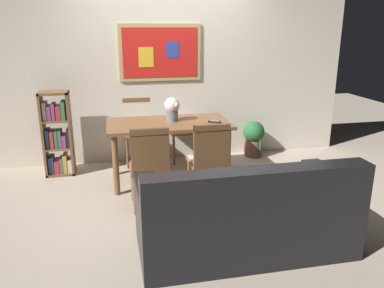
{
  "coord_description": "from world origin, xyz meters",
  "views": [
    {
      "loc": [
        -0.81,
        -4.04,
        1.85
      ],
      "look_at": [
        0.01,
        -0.17,
        0.65
      ],
      "focal_mm": 36.03,
      "sensor_mm": 36.0,
      "label": 1
    }
  ],
  "objects_px": {
    "dining_chair_far_right": "(182,123)",
    "potted_ivy": "(254,138)",
    "dining_table": "(169,130)",
    "dining_chair_far_left": "(138,125)",
    "dining_chair_near_left": "(149,162)",
    "leather_couch": "(245,218)",
    "flower_vase": "(172,108)",
    "dining_chair_near_right": "(209,156)",
    "bookshelf": "(58,137)",
    "tv_remote": "(214,122)"
  },
  "relations": [
    {
      "from": "dining_chair_far_right",
      "to": "potted_ivy",
      "type": "xyz_separation_m",
      "value": [
        1.06,
        -0.1,
        -0.26
      ]
    },
    {
      "from": "dining_table",
      "to": "dining_chair_far_left",
      "type": "distance_m",
      "value": 0.85
    },
    {
      "from": "potted_ivy",
      "to": "dining_chair_far_right",
      "type": "bearing_deg",
      "value": 174.54
    },
    {
      "from": "dining_chair_near_left",
      "to": "leather_couch",
      "type": "distance_m",
      "value": 1.2
    },
    {
      "from": "dining_table",
      "to": "flower_vase",
      "type": "height_order",
      "value": "flower_vase"
    },
    {
      "from": "dining_table",
      "to": "dining_chair_far_right",
      "type": "height_order",
      "value": "dining_chair_far_right"
    },
    {
      "from": "dining_chair_near_right",
      "to": "leather_couch",
      "type": "distance_m",
      "value": 1.01
    },
    {
      "from": "dining_chair_far_left",
      "to": "bookshelf",
      "type": "xyz_separation_m",
      "value": [
        -1.04,
        -0.26,
        -0.03
      ]
    },
    {
      "from": "dining_chair_far_left",
      "to": "dining_chair_near_left",
      "type": "bearing_deg",
      "value": -89.84
    },
    {
      "from": "dining_table",
      "to": "leather_couch",
      "type": "relative_size",
      "value": 0.82
    },
    {
      "from": "tv_remote",
      "to": "dining_chair_far_right",
      "type": "bearing_deg",
      "value": 103.83
    },
    {
      "from": "dining_table",
      "to": "dining_chair_near_right",
      "type": "height_order",
      "value": "dining_chair_near_right"
    },
    {
      "from": "bookshelf",
      "to": "dining_chair_near_left",
      "type": "bearing_deg",
      "value": -51.04
    },
    {
      "from": "flower_vase",
      "to": "dining_table",
      "type": "bearing_deg",
      "value": -135.83
    },
    {
      "from": "dining_chair_far_right",
      "to": "bookshelf",
      "type": "relative_size",
      "value": 0.84
    },
    {
      "from": "dining_chair_near_right",
      "to": "dining_chair_far_left",
      "type": "xyz_separation_m",
      "value": [
        -0.64,
        1.53,
        0.0
      ]
    },
    {
      "from": "bookshelf",
      "to": "flower_vase",
      "type": "bearing_deg",
      "value": -17.89
    },
    {
      "from": "dining_chair_far_right",
      "to": "tv_remote",
      "type": "bearing_deg",
      "value": -76.17
    },
    {
      "from": "potted_ivy",
      "to": "tv_remote",
      "type": "distance_m",
      "value": 1.26
    },
    {
      "from": "dining_table",
      "to": "flower_vase",
      "type": "distance_m",
      "value": 0.27
    },
    {
      "from": "dining_chair_near_right",
      "to": "flower_vase",
      "type": "height_order",
      "value": "flower_vase"
    },
    {
      "from": "dining_chair_far_right",
      "to": "tv_remote",
      "type": "height_order",
      "value": "dining_chair_far_right"
    },
    {
      "from": "dining_chair_near_right",
      "to": "leather_couch",
      "type": "height_order",
      "value": "dining_chair_near_right"
    },
    {
      "from": "tv_remote",
      "to": "dining_chair_near_left",
      "type": "bearing_deg",
      "value": -143.11
    },
    {
      "from": "dining_chair_near_right",
      "to": "potted_ivy",
      "type": "height_order",
      "value": "dining_chair_near_right"
    },
    {
      "from": "dining_table",
      "to": "leather_couch",
      "type": "bearing_deg",
      "value": -77.49
    },
    {
      "from": "dining_table",
      "to": "dining_chair_near_left",
      "type": "xyz_separation_m",
      "value": [
        -0.32,
        -0.78,
        -0.11
      ]
    },
    {
      "from": "dining_chair_near_left",
      "to": "flower_vase",
      "type": "height_order",
      "value": "flower_vase"
    },
    {
      "from": "potted_ivy",
      "to": "flower_vase",
      "type": "xyz_separation_m",
      "value": [
        -1.32,
        -0.63,
        0.63
      ]
    },
    {
      "from": "dining_chair_near_left",
      "to": "flower_vase",
      "type": "xyz_separation_m",
      "value": [
        0.37,
        0.84,
        0.37
      ]
    },
    {
      "from": "potted_ivy",
      "to": "tv_remote",
      "type": "height_order",
      "value": "tv_remote"
    },
    {
      "from": "dining_chair_far_right",
      "to": "tv_remote",
      "type": "xyz_separation_m",
      "value": [
        0.23,
        -0.92,
        0.22
      ]
    },
    {
      "from": "leather_couch",
      "to": "flower_vase",
      "type": "bearing_deg",
      "value": 100.52
    },
    {
      "from": "dining_table",
      "to": "dining_chair_far_right",
      "type": "relative_size",
      "value": 1.63
    },
    {
      "from": "tv_remote",
      "to": "flower_vase",
      "type": "bearing_deg",
      "value": 158.51
    },
    {
      "from": "potted_ivy",
      "to": "dining_chair_near_right",
      "type": "bearing_deg",
      "value": -126.34
    },
    {
      "from": "dining_chair_near_right",
      "to": "dining_chair_far_left",
      "type": "height_order",
      "value": "same"
    },
    {
      "from": "dining_chair_near_right",
      "to": "dining_chair_far_left",
      "type": "relative_size",
      "value": 1.0
    },
    {
      "from": "potted_ivy",
      "to": "tv_remote",
      "type": "xyz_separation_m",
      "value": [
        -0.83,
        -0.82,
        0.48
      ]
    },
    {
      "from": "dining_chair_far_right",
      "to": "dining_chair_near_left",
      "type": "relative_size",
      "value": 1.0
    },
    {
      "from": "dining_chair_near_right",
      "to": "bookshelf",
      "type": "xyz_separation_m",
      "value": [
        -1.69,
        1.26,
        -0.03
      ]
    },
    {
      "from": "dining_chair_far_left",
      "to": "tv_remote",
      "type": "bearing_deg",
      "value": -46.64
    },
    {
      "from": "dining_table",
      "to": "tv_remote",
      "type": "bearing_deg",
      "value": -14.52
    },
    {
      "from": "dining_table",
      "to": "dining_chair_far_left",
      "type": "bearing_deg",
      "value": 112.76
    },
    {
      "from": "dining_chair_near_left",
      "to": "potted_ivy",
      "type": "bearing_deg",
      "value": 40.85
    },
    {
      "from": "dining_chair_far_right",
      "to": "flower_vase",
      "type": "height_order",
      "value": "flower_vase"
    },
    {
      "from": "dining_table",
      "to": "potted_ivy",
      "type": "height_order",
      "value": "dining_table"
    },
    {
      "from": "dining_chair_near_right",
      "to": "tv_remote",
      "type": "relative_size",
      "value": 5.81
    },
    {
      "from": "dining_chair_far_left",
      "to": "dining_chair_far_right",
      "type": "bearing_deg",
      "value": 0.51
    },
    {
      "from": "dining_chair_far_right",
      "to": "bookshelf",
      "type": "bearing_deg",
      "value": -170.84
    }
  ]
}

